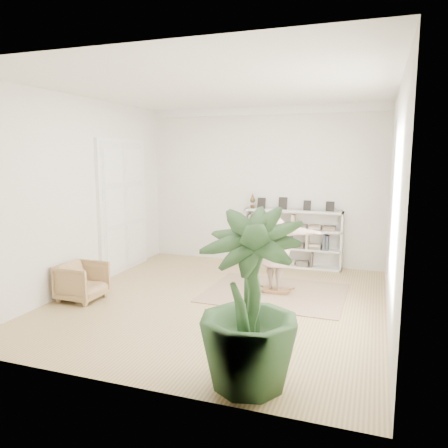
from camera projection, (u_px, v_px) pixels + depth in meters
name	position (u px, v px, depth m)	size (l,w,h in m)	color
floor	(219.00, 301.00, 7.62)	(6.00, 6.00, 0.00)	#947A4C
room_shell	(264.00, 111.00, 9.81)	(6.00, 6.00, 6.00)	silver
doors	(123.00, 207.00, 9.50)	(0.09, 1.78, 2.92)	white
bookshelf	(292.00, 239.00, 9.90)	(2.20, 0.35, 1.64)	silver
armchair	(82.00, 281.00, 7.65)	(0.71, 0.73, 0.66)	tan
rug	(275.00, 293.00, 8.05)	(2.50, 2.00, 0.02)	tan
rocker_board	(275.00, 290.00, 8.04)	(0.47, 0.29, 0.10)	brown
person	(276.00, 250.00, 7.92)	(1.74, 0.47, 1.41)	#C2A492
houseplant	(249.00, 300.00, 4.68)	(1.10, 1.10, 1.97)	#2C4F27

